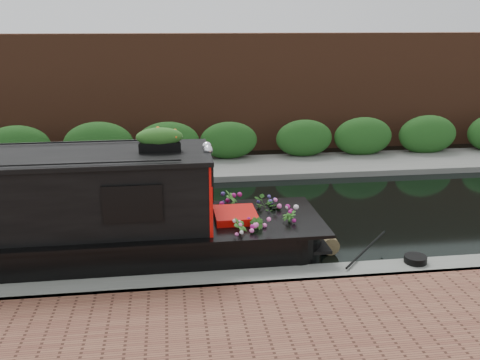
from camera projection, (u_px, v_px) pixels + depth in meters
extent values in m
plane|color=black|center=(166.00, 223.00, 12.10)|extent=(80.00, 80.00, 0.00)
cube|color=slate|center=(167.00, 294.00, 8.96)|extent=(40.00, 0.60, 0.50)
cube|color=slate|center=(166.00, 173.00, 16.08)|extent=(40.00, 2.40, 0.34)
cube|color=#1F4F1A|center=(166.00, 165.00, 16.94)|extent=(40.00, 1.10, 2.80)
cube|color=#572F1D|center=(165.00, 150.00, 18.93)|extent=(40.00, 1.00, 8.00)
cube|color=red|center=(208.00, 189.00, 9.90)|extent=(0.06, 1.73, 1.34)
cube|color=black|center=(133.00, 204.00, 8.87)|extent=(0.89, 0.03, 0.55)
cube|color=red|center=(235.00, 224.00, 10.17)|extent=(0.80, 0.89, 0.50)
sphere|color=white|center=(208.00, 150.00, 9.55)|extent=(0.18, 0.18, 0.18)
sphere|color=white|center=(207.00, 146.00, 9.81)|extent=(0.18, 0.18, 0.18)
cube|color=black|center=(160.00, 147.00, 9.55)|extent=(0.74, 0.25, 0.17)
ellipsoid|color=orange|center=(159.00, 136.00, 9.49)|extent=(0.82, 0.27, 0.24)
imported|color=#2E6521|center=(240.00, 235.00, 9.50)|extent=(0.37, 0.39, 0.61)
imported|color=#2E6521|center=(258.00, 233.00, 9.64)|extent=(0.39, 0.38, 0.56)
imported|color=#2E6521|center=(268.00, 211.00, 10.74)|extent=(0.70, 0.68, 0.59)
imported|color=#2E6521|center=(289.00, 225.00, 10.03)|extent=(0.40, 0.40, 0.56)
imported|color=#2E6521|center=(231.00, 206.00, 10.88)|extent=(0.36, 0.42, 0.67)
cylinder|color=brown|center=(329.00, 244.00, 10.56)|extent=(0.35, 0.36, 0.35)
cylinder|color=black|center=(415.00, 259.00, 9.56)|extent=(0.40, 0.40, 0.12)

